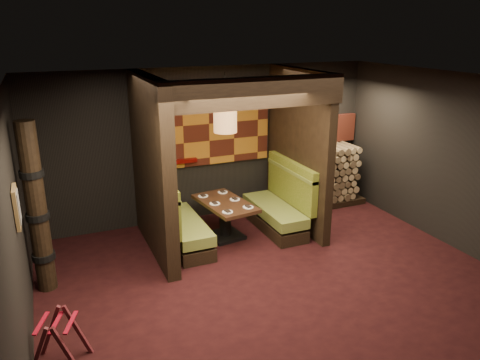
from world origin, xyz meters
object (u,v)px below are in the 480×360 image
object	(u,v)px
dining_table	(225,214)
totem_column	(37,210)
pendant_lamp	(225,118)
booth_bench_left	(179,224)
luggage_rack	(58,339)
firewood_stack	(323,176)
booth_bench_right	(280,207)

from	to	relation	value
dining_table	totem_column	distance (m)	3.07
pendant_lamp	booth_bench_left	bearing A→B (deg)	176.98
luggage_rack	pendant_lamp	bearing A→B (deg)	38.57
booth_bench_left	totem_column	world-z (taller)	totem_column
firewood_stack	dining_table	bearing A→B (deg)	-163.95
booth_bench_right	luggage_rack	xyz separation A→B (m)	(-3.90, -2.31, -0.07)
booth_bench_right	firewood_stack	world-z (taller)	firewood_stack
dining_table	firewood_stack	size ratio (longest dim) A/B	0.78
totem_column	firewood_stack	xyz separation A→B (m)	(5.33, 1.25, -0.57)
luggage_rack	totem_column	xyz separation A→B (m)	(-0.08, 1.76, 0.86)
booth_bench_right	totem_column	world-z (taller)	totem_column
booth_bench_left	pendant_lamp	xyz separation A→B (m)	(0.83, -0.04, 1.72)
booth_bench_left	luggage_rack	size ratio (longest dim) A/B	2.22
booth_bench_left	pendant_lamp	world-z (taller)	pendant_lamp
booth_bench_left	totem_column	size ratio (longest dim) A/B	0.67
booth_bench_right	firewood_stack	xyz separation A→B (m)	(1.35, 0.70, 0.21)
pendant_lamp	dining_table	bearing A→B (deg)	90.00
booth_bench_left	luggage_rack	bearing A→B (deg)	-131.00
dining_table	pendant_lamp	distance (m)	1.69
booth_bench_left	booth_bench_right	distance (m)	1.89
pendant_lamp	firewood_stack	size ratio (longest dim) A/B	0.55
booth_bench_right	pendant_lamp	distance (m)	2.02
booth_bench_left	booth_bench_right	bearing A→B (deg)	0.00
booth_bench_right	dining_table	world-z (taller)	booth_bench_right
firewood_stack	luggage_rack	bearing A→B (deg)	-150.19
booth_bench_left	luggage_rack	world-z (taller)	booth_bench_left
booth_bench_right	booth_bench_left	bearing A→B (deg)	180.00
booth_bench_left	dining_table	xyz separation A→B (m)	(0.83, 0.01, 0.03)
totem_column	firewood_stack	size ratio (longest dim) A/B	1.39
dining_table	luggage_rack	xyz separation A→B (m)	(-2.84, -2.32, -0.10)
booth_bench_left	dining_table	world-z (taller)	booth_bench_left
booth_bench_left	firewood_stack	distance (m)	3.33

